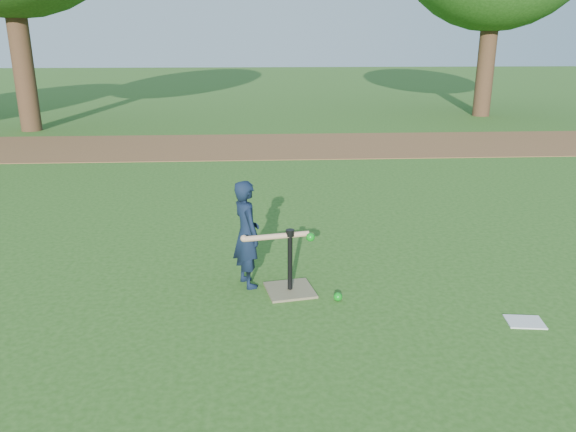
{
  "coord_description": "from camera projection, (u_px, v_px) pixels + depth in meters",
  "views": [
    {
      "loc": [
        -0.36,
        -4.66,
        2.3
      ],
      "look_at": [
        -0.05,
        0.46,
        0.65
      ],
      "focal_mm": 35.0,
      "sensor_mm": 36.0,
      "label": 1
    }
  ],
  "objects": [
    {
      "name": "swing_action",
      "position": [
        281.0,
        237.0,
        5.09
      ],
      "size": [
        0.67,
        0.17,
        0.08
      ],
      "color": "tan",
      "rests_on": "ground"
    },
    {
      "name": "child",
      "position": [
        247.0,
        234.0,
        5.29
      ],
      "size": [
        0.38,
        0.45,
        1.04
      ],
      "primitive_type": "imported",
      "rotation": [
        0.0,
        0.0,
        1.97
      ],
      "color": "black",
      "rests_on": "ground"
    },
    {
      "name": "ground",
      "position": [
        296.0,
        298.0,
        5.15
      ],
      "size": [
        80.0,
        80.0,
        0.0
      ],
      "primitive_type": "plane",
      "color": "#285116",
      "rests_on": "ground"
    },
    {
      "name": "wiffle_ball_ground",
      "position": [
        338.0,
        297.0,
        5.1
      ],
      "size": [
        0.08,
        0.08,
        0.08
      ],
      "primitive_type": "sphere",
      "color": "#0B8014",
      "rests_on": "ground"
    },
    {
      "name": "clipboard",
      "position": [
        525.0,
        322.0,
        4.72
      ],
      "size": [
        0.33,
        0.27,
        0.01
      ],
      "primitive_type": "cube",
      "rotation": [
        0.0,
        0.0,
        -0.14
      ],
      "color": "silver",
      "rests_on": "ground"
    },
    {
      "name": "batting_tee",
      "position": [
        290.0,
        280.0,
        5.27
      ],
      "size": [
        0.5,
        0.5,
        0.61
      ],
      "color": "#75694A",
      "rests_on": "ground"
    },
    {
      "name": "dirt_strip",
      "position": [
        270.0,
        146.0,
        12.28
      ],
      "size": [
        24.0,
        3.0,
        0.01
      ],
      "primitive_type": "cube",
      "color": "brown",
      "rests_on": "ground"
    }
  ]
}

